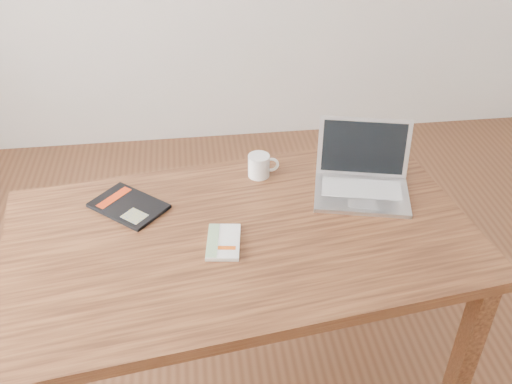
{
  "coord_description": "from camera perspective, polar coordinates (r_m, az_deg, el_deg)",
  "views": [
    {
      "loc": [
        -0.29,
        -1.23,
        1.84
      ],
      "look_at": [
        -0.12,
        0.16,
        0.85
      ],
      "focal_mm": 40.0,
      "sensor_mm": 36.0,
      "label": 1
    }
  ],
  "objects": [
    {
      "name": "room",
      "position": [
        1.34,
        3.04,
        14.08
      ],
      "size": [
        4.04,
        4.04,
        2.7
      ],
      "color": "brown",
      "rests_on": "ground"
    },
    {
      "name": "desk",
      "position": [
        1.78,
        -1.37,
        -6.23
      ],
      "size": [
        1.49,
        0.98,
        0.75
      ],
      "rotation": [
        0.0,
        0.0,
        0.13
      ],
      "color": "#542E19",
      "rests_on": "ground"
    },
    {
      "name": "white_guidebook",
      "position": [
        1.67,
        -3.29,
        -5.02
      ],
      "size": [
        0.12,
        0.17,
        0.01
      ],
      "rotation": [
        0.0,
        0.0,
        -0.13
      ],
      "color": "silver",
      "rests_on": "desk"
    },
    {
      "name": "black_guidebook",
      "position": [
        1.86,
        -12.63,
        -1.36
      ],
      "size": [
        0.27,
        0.26,
        0.01
      ],
      "rotation": [
        0.0,
        0.0,
        0.84
      ],
      "color": "black",
      "rests_on": "desk"
    },
    {
      "name": "laptop",
      "position": [
        1.91,
        10.58,
        1.49
      ],
      "size": [
        0.35,
        0.32,
        0.21
      ],
      "rotation": [
        0.0,
        0.0,
        -0.24
      ],
      "color": "silver",
      "rests_on": "desk"
    },
    {
      "name": "coffee_mug",
      "position": [
        1.94,
        0.36,
        2.7
      ],
      "size": [
        0.11,
        0.07,
        0.08
      ],
      "rotation": [
        0.0,
        0.0,
        0.01
      ],
      "color": "white",
      "rests_on": "desk"
    }
  ]
}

